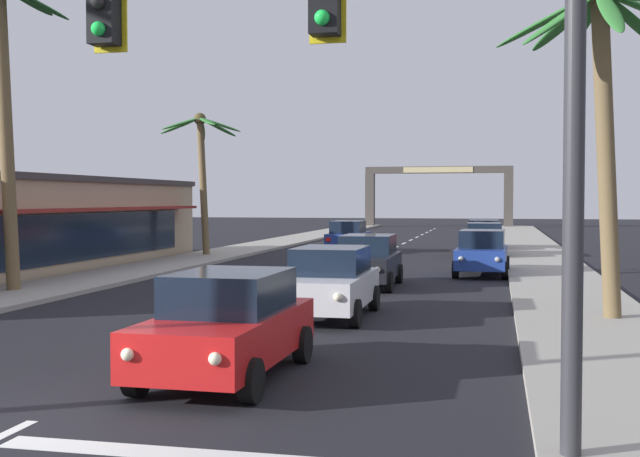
# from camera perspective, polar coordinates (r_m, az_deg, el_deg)

# --- Properties ---
(ground_plane) EXTENTS (220.00, 220.00, 0.00)m
(ground_plane) POSITION_cam_1_polar(r_m,az_deg,el_deg) (10.93, -20.44, -13.06)
(ground_plane) COLOR black
(sidewalk_right) EXTENTS (3.20, 110.00, 0.14)m
(sidewalk_right) POSITION_cam_1_polar(r_m,az_deg,el_deg) (29.05, 16.43, -3.44)
(sidewalk_right) COLOR #9E998E
(sidewalk_right) RESTS_ON ground
(sidewalk_left) EXTENTS (3.20, 110.00, 0.14)m
(sidewalk_left) POSITION_cam_1_polar(r_m,az_deg,el_deg) (31.99, -12.72, -2.91)
(sidewalk_left) COLOR #9E998E
(sidewalk_left) RESTS_ON ground
(lane_markings) EXTENTS (4.28, 88.16, 0.01)m
(lane_markings) POSITION_cam_1_polar(r_m,az_deg,el_deg) (29.22, 1.92, -3.46)
(lane_markings) COLOR silver
(lane_markings) RESTS_ON ground
(traffic_signal_mast) EXTENTS (10.81, 0.41, 6.69)m
(traffic_signal_mast) POSITION_cam_1_polar(r_m,az_deg,el_deg) (9.37, -5.99, 13.60)
(traffic_signal_mast) COLOR #2D2D33
(traffic_signal_mast) RESTS_ON ground
(sedan_lead_at_stop_bar) EXTENTS (2.00, 4.47, 1.68)m
(sedan_lead_at_stop_bar) POSITION_cam_1_polar(r_m,az_deg,el_deg) (12.84, -6.57, -6.78)
(sedan_lead_at_stop_bar) COLOR red
(sedan_lead_at_stop_bar) RESTS_ON ground
(sedan_third_in_queue) EXTENTS (1.95, 4.45, 1.68)m
(sedan_third_in_queue) POSITION_cam_1_polar(r_m,az_deg,el_deg) (19.22, 0.73, -3.81)
(sedan_third_in_queue) COLOR silver
(sedan_third_in_queue) RESTS_ON ground
(sedan_fifth_in_queue) EXTENTS (1.98, 4.46, 1.68)m
(sedan_fifth_in_queue) POSITION_cam_1_polar(r_m,az_deg,el_deg) (25.84, 3.41, -2.30)
(sedan_fifth_in_queue) COLOR black
(sedan_fifth_in_queue) RESTS_ON ground
(sedan_oncoming_far) EXTENTS (1.95, 4.45, 1.68)m
(sedan_oncoming_far) POSITION_cam_1_polar(r_m,az_deg,el_deg) (42.73, 2.03, -0.56)
(sedan_oncoming_far) COLOR navy
(sedan_oncoming_far) RESTS_ON ground
(sedan_parked_nearest_kerb) EXTENTS (2.05, 4.49, 1.68)m
(sedan_parked_nearest_kerb) POSITION_cam_1_polar(r_m,az_deg,el_deg) (30.43, 11.47, -1.67)
(sedan_parked_nearest_kerb) COLOR navy
(sedan_parked_nearest_kerb) RESTS_ON ground
(sedan_parked_mid_kerb) EXTENTS (2.07, 4.50, 1.68)m
(sedan_parked_mid_kerb) POSITION_cam_1_polar(r_m,az_deg,el_deg) (39.78, 11.60, -0.79)
(sedan_parked_mid_kerb) COLOR black
(sedan_parked_mid_kerb) RESTS_ON ground
(sedan_parked_far_kerb) EXTENTS (1.98, 4.46, 1.68)m
(sedan_parked_far_kerb) POSITION_cam_1_polar(r_m,az_deg,el_deg) (45.20, 11.56, -0.45)
(sedan_parked_far_kerb) COLOR maroon
(sedan_parked_far_kerb) RESTS_ON ground
(palm_left_second) EXTENTS (3.99, 4.32, 9.47)m
(palm_left_second) POSITION_cam_1_polar(r_m,az_deg,el_deg) (25.84, -21.64, 10.11)
(palm_left_second) COLOR brown
(palm_left_second) RESTS_ON ground
(palm_left_third) EXTENTS (4.10, 3.55, 7.05)m
(palm_left_third) POSITION_cam_1_polar(r_m,az_deg,el_deg) (39.61, -8.40, 5.32)
(palm_left_third) COLOR brown
(palm_left_third) RESTS_ON ground
(palm_right_second) EXTENTS (4.66, 4.64, 7.77)m
(palm_right_second) POSITION_cam_1_polar(r_m,az_deg,el_deg) (19.47, 19.46, 9.82)
(palm_right_second) COLOR brown
(palm_right_second) RESTS_ON ground
(town_gateway_arch) EXTENTS (14.81, 0.90, 6.15)m
(town_gateway_arch) POSITION_cam_1_polar(r_m,az_deg,el_deg) (81.93, 8.40, 2.92)
(town_gateway_arch) COLOR #423D38
(town_gateway_arch) RESTS_ON ground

